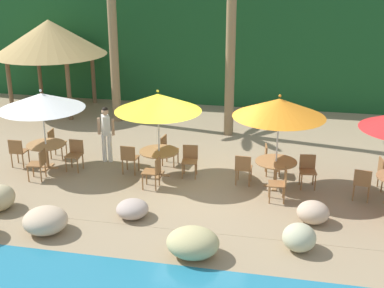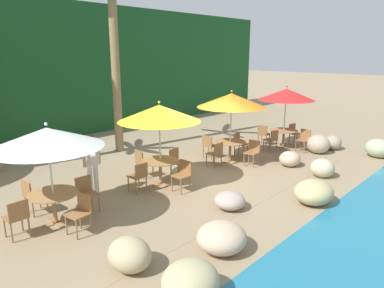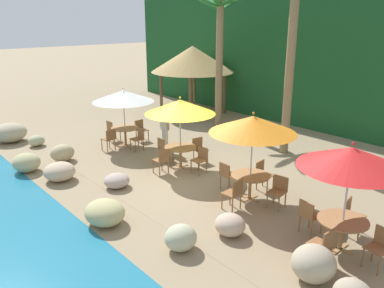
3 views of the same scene
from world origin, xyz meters
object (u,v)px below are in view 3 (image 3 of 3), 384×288
at_px(dining_table_orange, 250,179).
at_px(chair_orange_right, 234,193).
at_px(dining_table_white, 125,131).
at_px(umbrella_red, 351,157).
at_px(chair_yellow_right, 162,159).
at_px(waiter_in_white, 165,126).
at_px(dining_table_yellow, 180,150).
at_px(chair_orange_seaward, 279,190).
at_px(chair_orange_left, 227,174).
at_px(dining_table_red, 342,225).
at_px(palapa_hut, 193,59).
at_px(chair_yellow_left, 164,147).
at_px(chair_red_inland, 351,214).
at_px(chair_white_right, 109,138).
at_px(chair_red_seaward, 380,245).
at_px(chair_yellow_seaward, 201,158).
at_px(chair_white_inland, 141,129).
at_px(chair_white_left, 112,129).
at_px(chair_red_right, 323,244).
at_px(chair_yellow_inland, 199,148).
at_px(umbrella_white, 123,96).
at_px(umbrella_yellow, 180,107).
at_px(chair_red_left, 309,215).
at_px(palm_tree_second, 292,29).
at_px(chair_white_seaward, 139,137).
at_px(palm_tree_nearest, 219,39).
at_px(umbrella_orange, 253,125).
at_px(chair_orange_inland, 263,173).

distance_m(dining_table_orange, chair_orange_right, 0.86).
height_order(dining_table_white, umbrella_red, umbrella_red).
relative_size(chair_yellow_right, waiter_in_white, 0.51).
distance_m(dining_table_yellow, chair_orange_seaward, 4.05).
distance_m(chair_orange_left, dining_table_red, 3.89).
bearing_deg(chair_orange_seaward, chair_orange_left, -171.33).
bearing_deg(dining_table_white, palapa_hut, 113.53).
bearing_deg(chair_orange_right, chair_yellow_left, 168.24).
relative_size(chair_red_inland, waiter_in_white, 0.51).
relative_size(dining_table_yellow, palapa_hut, 0.25).
xyz_separation_m(chair_white_right, palapa_hut, (-2.72, 6.64, 2.34)).
bearing_deg(palapa_hut, chair_red_seaward, -25.71).
xyz_separation_m(chair_yellow_seaward, waiter_in_white, (-2.64, 0.54, 0.47)).
height_order(chair_white_inland, dining_table_red, chair_white_inland).
height_order(chair_yellow_seaward, chair_yellow_right, same).
bearing_deg(chair_yellow_seaward, dining_table_red, -7.54).
height_order(chair_white_left, dining_table_red, chair_white_left).
bearing_deg(umbrella_red, chair_red_right, -85.73).
distance_m(dining_table_white, chair_orange_right, 6.78).
xyz_separation_m(dining_table_yellow, chair_yellow_left, (-0.85, -0.07, -0.10)).
height_order(dining_table_yellow, chair_yellow_inland, chair_yellow_inland).
xyz_separation_m(dining_table_white, chair_orange_left, (5.70, -0.03, -0.10)).
bearing_deg(waiter_in_white, chair_orange_left, -11.90).
height_order(umbrella_white, palapa_hut, palapa_hut).
bearing_deg(chair_white_right, umbrella_yellow, 17.03).
bearing_deg(chair_orange_left, chair_red_left, -6.72).
bearing_deg(chair_yellow_inland, chair_yellow_right, -87.45).
bearing_deg(chair_yellow_left, waiter_in_white, 140.67).
height_order(chair_yellow_left, dining_table_orange, chair_yellow_left).
distance_m(umbrella_red, palm_tree_second, 7.05).
distance_m(umbrella_yellow, chair_yellow_seaward, 1.83).
bearing_deg(dining_table_red, umbrella_yellow, 175.02).
bearing_deg(dining_table_yellow, chair_orange_left, -3.95).
relative_size(chair_white_seaward, umbrella_yellow, 0.35).
relative_size(chair_yellow_right, chair_orange_left, 1.00).
relative_size(chair_yellow_left, chair_orange_right, 1.00).
relative_size(dining_table_white, dining_table_red, 1.00).
relative_size(dining_table_yellow, palm_tree_nearest, 0.19).
bearing_deg(chair_yellow_right, palapa_hut, 132.33).
bearing_deg(umbrella_white, umbrella_orange, 0.14).
height_order(umbrella_white, chair_yellow_seaward, umbrella_white).
xyz_separation_m(dining_table_yellow, chair_red_seaward, (7.10, -0.56, -0.10)).
distance_m(chair_orange_seaward, chair_orange_inland, 1.21).
distance_m(chair_orange_inland, chair_red_seaward, 4.28).
bearing_deg(dining_table_red, chair_orange_left, 174.40).
xyz_separation_m(umbrella_red, chair_red_inland, (-0.22, 0.83, -1.67)).
height_order(dining_table_yellow, chair_yellow_left, chair_yellow_left).
height_order(chair_yellow_seaward, chair_yellow_inland, same).
bearing_deg(chair_orange_right, chair_white_left, 174.61).
xyz_separation_m(chair_white_left, chair_orange_left, (6.55, 0.07, 0.00)).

